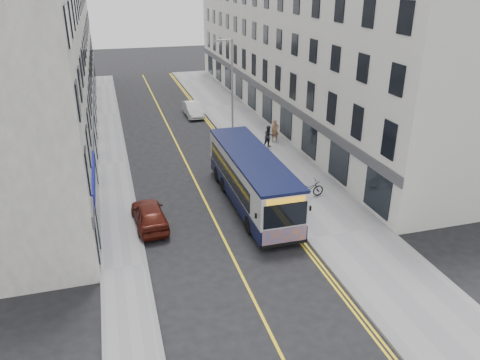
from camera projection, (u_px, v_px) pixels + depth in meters
ground at (224, 240)px, 23.40m from camera, size 140.00×140.00×0.00m
pavement_east at (265, 149)px, 35.52m from camera, size 4.50×64.00×0.12m
pavement_west at (113, 164)px, 32.67m from camera, size 2.00×64.00×0.12m
kerb_east at (236, 151)px, 34.94m from camera, size 0.18×64.00×0.13m
kerb_west at (127, 162)px, 32.92m from camera, size 0.18×64.00×0.13m
road_centre_line at (184, 157)px, 33.96m from camera, size 0.12×64.00×0.01m
road_dbl_yellow_inner at (231, 153)px, 34.85m from camera, size 0.10×64.00×0.01m
road_dbl_yellow_outer at (233, 152)px, 34.91m from camera, size 0.10×64.00×0.01m
terrace_east at (289, 43)px, 42.18m from camera, size 6.00×46.00×13.00m
terrace_west at (48, 53)px, 36.99m from camera, size 6.00×46.00×13.00m
streetlamp at (231, 88)px, 35.01m from camera, size 1.32×0.18×8.00m
city_bus at (252, 178)px, 26.37m from camera, size 2.46×10.51×3.05m
bicycle at (308, 189)px, 27.41m from camera, size 2.00×0.82×1.02m
pedestrian_near at (275, 131)px, 36.61m from camera, size 0.65×0.44×1.72m
pedestrian_far at (269, 137)px, 35.32m from camera, size 0.94×0.81×1.68m
car_white at (193, 109)px, 43.66m from camera, size 1.44×4.03×1.33m
car_maroon at (149, 215)px, 24.42m from camera, size 1.84×4.03×1.34m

